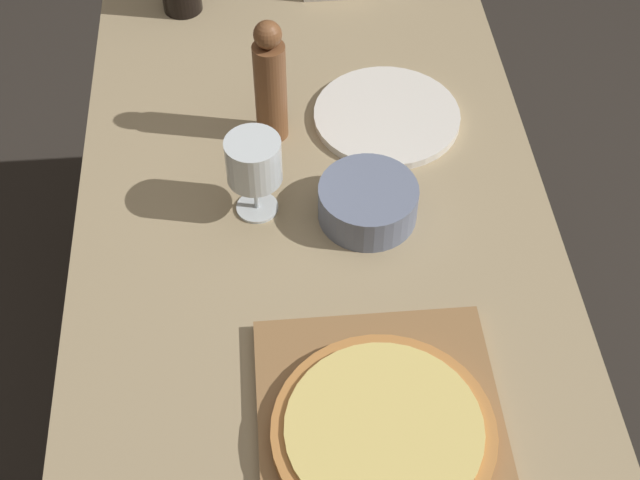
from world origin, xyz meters
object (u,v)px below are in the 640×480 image
pizza (384,431)px  wine_glass (254,163)px  small_bowl (368,202)px  pepper_mill (270,84)px

pizza → wine_glass: 0.45m
small_bowl → pepper_mill: bearing=124.6°
wine_glass → small_bowl: bearing=-9.6°
wine_glass → pizza: bearing=-71.0°
pepper_mill → small_bowl: (0.14, -0.20, -0.08)m
pizza → pepper_mill: size_ratio=1.26×
pepper_mill → pizza: bearing=-79.3°
pepper_mill → small_bowl: 0.25m
pepper_mill → wine_glass: bearing=-101.0°
pizza → pepper_mill: (-0.11, 0.59, 0.08)m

